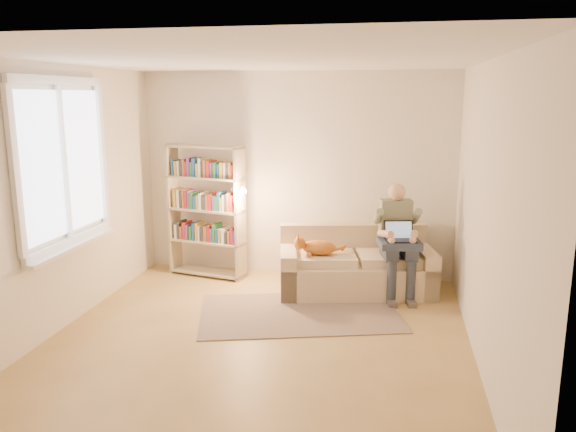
% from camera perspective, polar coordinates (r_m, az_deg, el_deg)
% --- Properties ---
extents(floor, '(4.50, 4.50, 0.00)m').
position_cam_1_polar(floor, '(5.44, -3.31, -12.86)').
color(floor, '#9C7D46').
rests_on(floor, ground).
extents(ceiling, '(4.00, 4.50, 0.02)m').
position_cam_1_polar(ceiling, '(4.94, -3.69, 15.63)').
color(ceiling, white).
rests_on(ceiling, wall_back).
extents(wall_left, '(0.02, 4.50, 2.60)m').
position_cam_1_polar(wall_left, '(5.85, -22.88, 1.35)').
color(wall_left, silver).
rests_on(wall_left, floor).
extents(wall_right, '(0.02, 4.50, 2.60)m').
position_cam_1_polar(wall_right, '(4.95, 19.60, -0.20)').
color(wall_right, silver).
rests_on(wall_right, floor).
extents(wall_back, '(4.00, 0.02, 2.60)m').
position_cam_1_polar(wall_back, '(7.20, 0.87, 4.18)').
color(wall_back, silver).
rests_on(wall_back, floor).
extents(wall_front, '(4.00, 0.02, 2.60)m').
position_cam_1_polar(wall_front, '(2.98, -14.17, -7.81)').
color(wall_front, silver).
rests_on(wall_front, floor).
extents(window, '(0.12, 1.52, 1.69)m').
position_cam_1_polar(window, '(5.97, -21.47, 2.41)').
color(window, white).
rests_on(window, wall_left).
extents(sofa, '(1.92, 1.15, 0.76)m').
position_cam_1_polar(sofa, '(6.77, 6.88, -5.32)').
color(sofa, beige).
rests_on(sofa, floor).
extents(person, '(0.46, 0.63, 1.31)m').
position_cam_1_polar(person, '(6.59, 11.03, -1.82)').
color(person, gray).
rests_on(person, sofa).
extents(cat, '(0.58, 0.29, 0.22)m').
position_cam_1_polar(cat, '(6.53, 3.30, -3.14)').
color(cat, orange).
rests_on(cat, sofa).
extents(blanket, '(0.52, 0.46, 0.08)m').
position_cam_1_polar(blanket, '(6.48, 10.86, -2.75)').
color(blanket, '#2A364A').
rests_on(blanket, person).
extents(laptop, '(0.37, 0.32, 0.28)m').
position_cam_1_polar(laptop, '(6.47, 10.87, -1.94)').
color(laptop, black).
rests_on(laptop, blanket).
extents(bookshelf, '(1.12, 0.53, 1.70)m').
position_cam_1_polar(bookshelf, '(7.20, -8.30, 1.15)').
color(bookshelf, '#B8AA8B').
rests_on(bookshelf, floor).
extents(rug, '(2.37, 1.77, 0.01)m').
position_cam_1_polar(rug, '(6.13, 1.19, -9.82)').
color(rug, '#806C5D').
rests_on(rug, floor).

